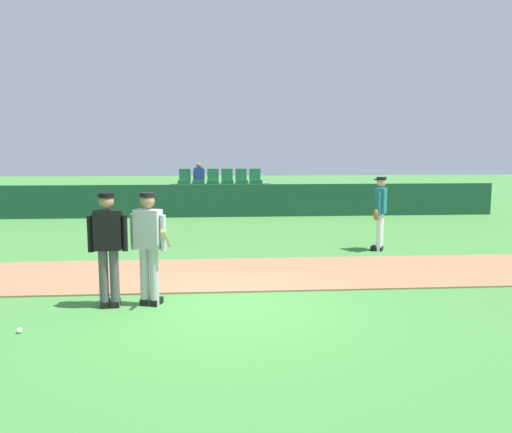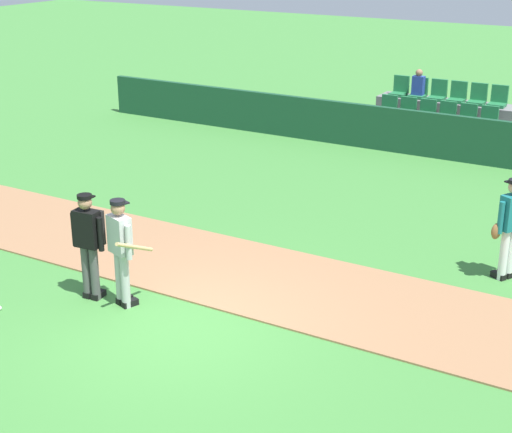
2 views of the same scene
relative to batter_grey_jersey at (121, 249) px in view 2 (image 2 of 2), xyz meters
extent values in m
plane|color=#42843A|center=(1.18, -0.20, -0.97)|extent=(80.00, 80.00, 0.00)
cube|color=#9E704C|center=(1.18, 1.92, -0.95)|extent=(28.00, 2.66, 0.03)
cube|color=#19472D|center=(1.18, 10.57, -0.39)|extent=(20.00, 0.16, 1.16)
cube|color=slate|center=(1.18, 12.02, -0.82)|extent=(3.90, 2.10, 0.30)
cube|color=slate|center=(1.18, 11.60, -0.47)|extent=(3.80, 0.85, 0.40)
cube|color=#237542|center=(-0.19, 11.50, -0.22)|extent=(0.44, 0.40, 0.08)
cube|color=#237542|center=(-0.19, 11.72, 0.03)|extent=(0.44, 0.08, 0.50)
cube|color=#237542|center=(0.36, 11.50, -0.22)|extent=(0.44, 0.40, 0.08)
cube|color=#237542|center=(0.36, 11.72, 0.03)|extent=(0.44, 0.08, 0.50)
cube|color=#237542|center=(0.91, 11.50, -0.22)|extent=(0.44, 0.40, 0.08)
cube|color=#237542|center=(0.91, 11.72, 0.03)|extent=(0.44, 0.08, 0.50)
cube|color=#237542|center=(1.46, 11.50, -0.22)|extent=(0.44, 0.40, 0.08)
cube|color=#237542|center=(1.46, 11.72, 0.03)|extent=(0.44, 0.08, 0.50)
cube|color=#237542|center=(2.01, 11.50, -0.22)|extent=(0.44, 0.40, 0.08)
cube|color=#237542|center=(2.01, 11.72, 0.03)|extent=(0.44, 0.08, 0.50)
cube|color=#237542|center=(2.56, 11.50, -0.22)|extent=(0.44, 0.40, 0.08)
cube|color=#237542|center=(2.56, 11.72, 0.03)|extent=(0.44, 0.08, 0.50)
cube|color=slate|center=(1.18, 12.45, -0.07)|extent=(3.80, 0.85, 0.40)
cube|color=#237542|center=(-0.19, 12.35, 0.18)|extent=(0.44, 0.40, 0.08)
cube|color=#237542|center=(-0.19, 12.57, 0.43)|extent=(0.44, 0.08, 0.50)
cube|color=#237542|center=(0.36, 12.35, 0.18)|extent=(0.44, 0.40, 0.08)
cube|color=#237542|center=(0.36, 12.57, 0.43)|extent=(0.44, 0.08, 0.50)
cube|color=#263F99|center=(0.36, 12.40, 0.48)|extent=(0.32, 0.22, 0.52)
sphere|color=#9E7051|center=(0.36, 12.40, 0.83)|extent=(0.20, 0.20, 0.20)
cube|color=#237542|center=(0.91, 12.35, 0.18)|extent=(0.44, 0.40, 0.08)
cube|color=#237542|center=(0.91, 12.57, 0.43)|extent=(0.44, 0.08, 0.50)
cube|color=#237542|center=(1.46, 12.35, 0.18)|extent=(0.44, 0.40, 0.08)
cube|color=#237542|center=(1.46, 12.57, 0.43)|extent=(0.44, 0.08, 0.50)
cube|color=#237542|center=(2.01, 12.35, 0.18)|extent=(0.44, 0.40, 0.08)
cube|color=#237542|center=(2.01, 12.57, 0.43)|extent=(0.44, 0.08, 0.50)
cube|color=#237542|center=(2.56, 12.35, 0.18)|extent=(0.44, 0.40, 0.08)
cube|color=#237542|center=(2.56, 12.57, 0.43)|extent=(0.44, 0.08, 0.50)
cylinder|color=#B2B2B2|center=(-0.08, 0.02, -0.52)|extent=(0.14, 0.14, 0.90)
cylinder|color=#B2B2B2|center=(0.07, -0.03, -0.52)|extent=(0.14, 0.14, 0.90)
cube|color=black|center=(-0.06, 0.08, -0.92)|extent=(0.20, 0.29, 0.10)
cube|color=black|center=(0.09, 0.03, -0.92)|extent=(0.20, 0.29, 0.10)
cube|color=#B2B2B2|center=(-0.01, 0.00, 0.23)|extent=(0.45, 0.34, 0.60)
cylinder|color=#B2B2B2|center=(-0.24, 0.08, 0.18)|extent=(0.09, 0.09, 0.55)
cylinder|color=#B2B2B2|center=(0.23, -0.09, 0.18)|extent=(0.09, 0.09, 0.55)
sphere|color=#9E7051|center=(-0.01, 0.00, 0.66)|extent=(0.22, 0.22, 0.22)
cylinder|color=black|center=(-0.01, 0.00, 0.76)|extent=(0.23, 0.23, 0.06)
cube|color=black|center=(0.03, 0.09, 0.73)|extent=(0.21, 0.17, 0.02)
cylinder|color=tan|center=(0.26, 0.01, 0.08)|extent=(0.09, 0.80, 0.41)
cylinder|color=#4C4C4C|center=(-0.69, -0.07, -0.52)|extent=(0.14, 0.14, 0.90)
cylinder|color=#4C4C4C|center=(-0.53, -0.06, -0.52)|extent=(0.14, 0.14, 0.90)
cube|color=black|center=(-0.69, -0.01, -0.92)|extent=(0.14, 0.27, 0.10)
cube|color=black|center=(-0.53, 0.00, -0.92)|extent=(0.14, 0.27, 0.10)
cube|color=black|center=(-0.61, -0.07, 0.23)|extent=(0.42, 0.25, 0.60)
cylinder|color=black|center=(-0.85, -0.09, 0.18)|extent=(0.09, 0.09, 0.55)
cylinder|color=black|center=(-0.36, -0.05, 0.18)|extent=(0.09, 0.09, 0.55)
sphere|color=#9E7051|center=(-0.61, -0.07, 0.66)|extent=(0.22, 0.22, 0.22)
cylinder|color=black|center=(-0.61, -0.07, 0.76)|extent=(0.23, 0.23, 0.06)
cube|color=black|center=(-0.61, 0.03, 0.73)|extent=(0.19, 0.13, 0.02)
cube|color=black|center=(-0.62, 0.06, 0.23)|extent=(0.45, 0.12, 0.56)
cylinder|color=white|center=(4.88, 3.97, -0.52)|extent=(0.14, 0.14, 0.90)
cylinder|color=white|center=(4.96, 4.11, -0.52)|extent=(0.14, 0.14, 0.90)
cube|color=black|center=(4.83, 4.00, -0.92)|extent=(0.29, 0.23, 0.10)
cube|color=black|center=(4.90, 4.14, -0.92)|extent=(0.29, 0.23, 0.10)
cube|color=#197075|center=(4.92, 4.04, 0.23)|extent=(0.38, 0.46, 0.60)
cylinder|color=#197075|center=(4.80, 3.82, 0.18)|extent=(0.09, 0.09, 0.55)
cube|color=black|center=(4.83, 4.09, 0.73)|extent=(0.19, 0.22, 0.02)
ellipsoid|color=brown|center=(4.75, 3.83, -0.07)|extent=(0.20, 0.23, 0.28)
camera|label=1|loc=(1.04, -7.93, 1.44)|focal=36.45mm
camera|label=2|loc=(7.39, -8.50, 4.66)|focal=54.92mm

